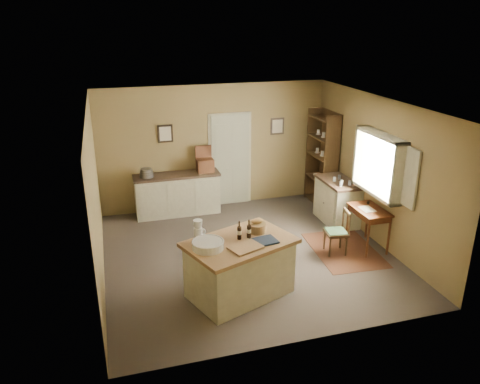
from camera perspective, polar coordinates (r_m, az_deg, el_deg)
The scene contains 16 objects.
ground at distance 8.51m, azimuth 0.93°, elevation -7.59°, with size 5.00×5.00×0.00m, color #52473F.
wall_back at distance 10.27m, azimuth -3.16°, elevation 5.52°, with size 5.00×0.10×2.70m, color olive.
wall_front at distance 5.82m, azimuth 8.33°, elevation -7.01°, with size 5.00×0.10×2.70m, color olive.
wall_left at distance 7.65m, azimuth -17.22°, elevation -0.82°, with size 0.10×5.00×2.70m, color olive.
wall_right at distance 8.99m, azimuth 16.40°, elevation 2.47°, with size 0.10×5.00×2.70m, color olive.
ceiling at distance 7.61m, azimuth 1.05°, elevation 10.61°, with size 5.00×5.00×0.00m, color silver.
door at distance 10.40m, azimuth -1.21°, elevation 4.06°, with size 0.97×0.06×2.11m, color #A5A78B.
framed_prints at distance 10.20m, azimuth -2.07°, elevation 7.58°, with size 2.82×0.02×0.38m.
window at distance 8.73m, azimuth 16.79°, elevation 3.27°, with size 0.25×1.99×1.12m.
work_island at distance 7.16m, azimuth -0.10°, elevation -9.06°, with size 1.82×1.50×1.20m.
sideboard at distance 10.10m, azimuth -7.59°, elevation -0.08°, with size 1.81×0.52×1.18m.
rug at distance 8.86m, azimuth 12.55°, elevation -6.89°, with size 1.10×1.60×0.01m, color #512C18.
writing_desk at distance 8.80m, azimuth 15.46°, elevation -2.62°, with size 0.50×0.81×0.82m.
desk_chair at distance 8.56m, azimuth 11.64°, elevation -4.88°, with size 0.37×0.37×0.80m, color #312112, non-canonical shape.
right_cabinet at distance 9.83m, azimuth 11.77°, elevation -1.08°, with size 0.60×1.07×0.99m.
shelving_unit at distance 10.57m, azimuth 10.19°, elevation 4.01°, with size 0.36×0.95×2.12m.
Camera 1 is at (-2.23, -7.16, 4.04)m, focal length 35.00 mm.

